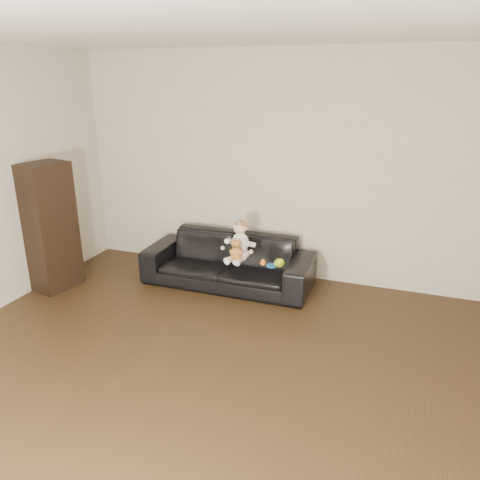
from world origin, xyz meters
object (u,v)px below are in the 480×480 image
at_px(cabinet, 50,227).
at_px(toy_blue_disc, 271,266).
at_px(teddy_bear, 236,250).
at_px(toy_rattle, 263,263).
at_px(toy_green, 279,263).
at_px(baby, 240,242).
at_px(sofa, 228,261).

height_order(cabinet, toy_blue_disc, cabinet).
distance_m(teddy_bear, toy_rattle, 0.32).
bearing_deg(toy_green, teddy_bear, -171.96).
height_order(cabinet, toy_rattle, cabinet).
distance_m(cabinet, toy_blue_disc, 2.48).
bearing_deg(cabinet, teddy_bear, 24.97).
xyz_separation_m(baby, toy_rattle, (0.30, -0.10, -0.16)).
xyz_separation_m(teddy_bear, toy_blue_disc, (0.38, 0.05, -0.15)).
distance_m(sofa, toy_rattle, 0.54).
bearing_deg(toy_rattle, sofa, 157.39).
height_order(sofa, toy_green, sofa).
xyz_separation_m(cabinet, baby, (2.00, 0.64, -0.15)).
distance_m(teddy_bear, toy_blue_disc, 0.42).
xyz_separation_m(teddy_bear, toy_rattle, (0.29, 0.04, -0.13)).
height_order(sofa, toy_blue_disc, sofa).
bearing_deg(toy_blue_disc, toy_green, 9.46).
relative_size(teddy_bear, toy_green, 1.71).
bearing_deg(baby, teddy_bear, -67.71).
bearing_deg(toy_rattle, cabinet, -166.69).
xyz_separation_m(sofa, baby, (0.18, -0.10, 0.28)).
relative_size(sofa, toy_blue_disc, 16.81).
xyz_separation_m(cabinet, toy_rattle, (2.30, 0.54, -0.31)).
distance_m(toy_green, toy_rattle, 0.18).
distance_m(sofa, baby, 0.35).
height_order(sofa, toy_rattle, sofa).
relative_size(baby, toy_green, 3.31).
bearing_deg(toy_green, sofa, 165.09).
bearing_deg(toy_blue_disc, cabinet, -166.89).
xyz_separation_m(toy_green, toy_blue_disc, (-0.08, -0.01, -0.04)).
distance_m(baby, toy_blue_disc, 0.44).
bearing_deg(cabinet, toy_blue_disc, 23.96).
relative_size(sofa, cabinet, 1.35).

